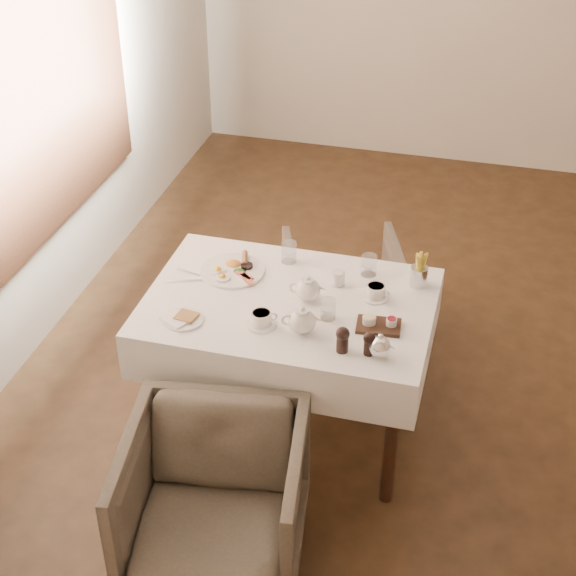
% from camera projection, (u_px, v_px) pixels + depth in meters
% --- Properties ---
extents(room, '(5.00, 5.00, 5.00)m').
position_uv_depth(room, '(38.00, 34.00, 4.36)').
color(room, black).
rests_on(room, ground).
extents(table, '(1.28, 0.88, 0.75)m').
position_uv_depth(table, '(289.00, 322.00, 3.99)').
color(table, black).
rests_on(table, ground).
extents(armchair_near, '(0.80, 0.82, 0.66)m').
position_uv_depth(armchair_near, '(214.00, 502.00, 3.51)').
color(armchair_near, '#463E33').
rests_on(armchair_near, ground).
extents(armchair_far, '(0.79, 0.80, 0.58)m').
position_uv_depth(armchair_far, '(343.00, 293.00, 4.80)').
color(armchair_far, '#463E33').
rests_on(armchair_far, ground).
extents(breakfast_plate, '(0.30, 0.30, 0.04)m').
position_uv_depth(breakfast_plate, '(233.00, 270.00, 4.11)').
color(breakfast_plate, white).
rests_on(breakfast_plate, table).
extents(side_plate, '(0.19, 0.17, 0.02)m').
position_uv_depth(side_plate, '(182.00, 319.00, 3.79)').
color(side_plate, white).
rests_on(side_plate, table).
extents(teapot_centre, '(0.17, 0.14, 0.12)m').
position_uv_depth(teapot_centre, '(308.00, 288.00, 3.90)').
color(teapot_centre, white).
rests_on(teapot_centre, table).
extents(teapot_front, '(0.19, 0.16, 0.13)m').
position_uv_depth(teapot_front, '(302.00, 320.00, 3.69)').
color(teapot_front, white).
rests_on(teapot_front, table).
extents(creamer, '(0.07, 0.07, 0.07)m').
position_uv_depth(creamer, '(338.00, 278.00, 4.01)').
color(creamer, white).
rests_on(creamer, table).
extents(teacup_near, '(0.13, 0.13, 0.07)m').
position_uv_depth(teacup_near, '(261.00, 319.00, 3.75)').
color(teacup_near, white).
rests_on(teacup_near, table).
extents(teacup_far, '(0.13, 0.13, 0.06)m').
position_uv_depth(teacup_far, '(376.00, 292.00, 3.93)').
color(teacup_far, white).
rests_on(teacup_far, table).
extents(glass_left, '(0.09, 0.09, 0.10)m').
position_uv_depth(glass_left, '(289.00, 252.00, 4.17)').
color(glass_left, silver).
rests_on(glass_left, table).
extents(glass_mid, '(0.09, 0.09, 0.09)m').
position_uv_depth(glass_mid, '(328.00, 309.00, 3.79)').
color(glass_mid, silver).
rests_on(glass_mid, table).
extents(glass_right, '(0.07, 0.07, 0.10)m').
position_uv_depth(glass_right, '(369.00, 265.00, 4.07)').
color(glass_right, silver).
rests_on(glass_right, table).
extents(condiment_board, '(0.20, 0.14, 0.05)m').
position_uv_depth(condiment_board, '(378.00, 324.00, 3.75)').
color(condiment_board, black).
rests_on(condiment_board, table).
extents(pepper_mill_left, '(0.08, 0.08, 0.12)m').
position_uv_depth(pepper_mill_left, '(342.00, 339.00, 3.59)').
color(pepper_mill_left, black).
rests_on(pepper_mill_left, table).
extents(pepper_mill_right, '(0.07, 0.07, 0.11)m').
position_uv_depth(pepper_mill_right, '(369.00, 343.00, 3.58)').
color(pepper_mill_right, black).
rests_on(pepper_mill_right, table).
extents(silver_pot, '(0.14, 0.13, 0.12)m').
position_uv_depth(silver_pot, '(380.00, 345.00, 3.56)').
color(silver_pot, white).
rests_on(silver_pot, table).
extents(fries_cup, '(0.08, 0.08, 0.17)m').
position_uv_depth(fries_cup, '(419.00, 271.00, 3.98)').
color(fries_cup, silver).
rests_on(fries_cup, table).
extents(cutlery_fork, '(0.18, 0.05, 0.00)m').
position_uv_depth(cutlery_fork, '(194.00, 274.00, 4.10)').
color(cutlery_fork, silver).
rests_on(cutlery_fork, table).
extents(cutlery_knife, '(0.20, 0.08, 0.00)m').
position_uv_depth(cutlery_knife, '(188.00, 281.00, 4.05)').
color(cutlery_knife, silver).
rests_on(cutlery_knife, table).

